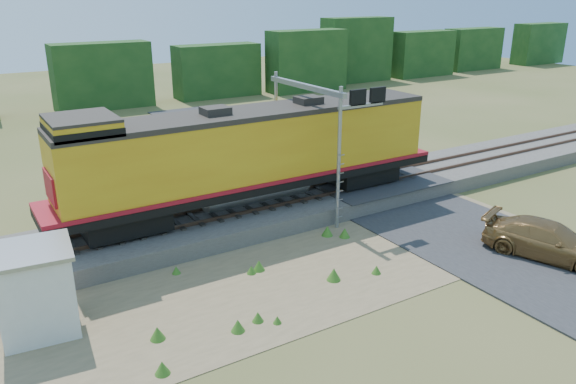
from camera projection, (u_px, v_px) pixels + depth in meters
ground at (335, 266)px, 22.92m from camera, size 140.00×140.00×0.00m
ballast at (263, 211)px, 27.59m from camera, size 70.00×5.00×0.80m
rails at (263, 202)px, 27.43m from camera, size 70.00×1.54×0.16m
dirt_shoulder at (287, 273)px, 22.33m from camera, size 26.00×8.00×0.03m
road at (443, 223)px, 26.96m from camera, size 7.00×66.00×0.86m
tree_line_north at (94, 77)px, 52.30m from camera, size 130.00×3.00×6.50m
weed_clumps at (259, 288)px, 21.27m from camera, size 15.00×6.20×0.56m
locomotive at (250, 153)px, 26.25m from camera, size 19.69×3.00×5.08m
shed at (36, 290)px, 18.14m from camera, size 2.74×2.74×2.95m
signal_gantry at (319, 114)px, 26.88m from camera, size 2.66×6.20×6.70m
car at (548, 241)px, 23.48m from camera, size 3.84×5.68×1.53m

